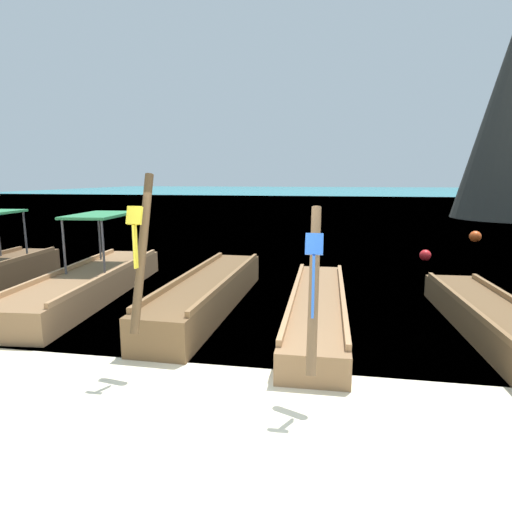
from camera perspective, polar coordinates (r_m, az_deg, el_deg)
The scene contains 8 objects.
ground at distance 5.43m, azimuth -6.43°, elevation -19.68°, with size 120.00×120.00×0.00m, color beige.
sea_water at distance 65.84m, azimuth 8.94°, elevation 7.83°, with size 120.00×120.00×0.00m, color teal.
longtail_boat_green_ribbon at distance 10.58m, azimuth -21.05°, elevation -3.28°, with size 1.77×6.38×2.51m.
longtail_boat_yellow_ribbon at distance 9.09m, azimuth -6.26°, elevation -4.83°, with size 1.16×6.09×2.77m.
longtail_boat_blue_ribbon at distance 8.45m, azimuth 8.10°, elevation -6.69°, with size 1.07×6.34×2.37m.
longtail_boat_red_ribbon at distance 8.45m, azimuth 29.13°, elevation -7.81°, with size 1.28×5.91×2.41m.
mooring_buoy_near at distance 15.24m, azimuth 21.35°, elevation 0.08°, with size 0.37×0.37×0.37m.
mooring_buoy_far at distance 20.46m, azimuth 26.85°, elevation 2.28°, with size 0.48×0.48×0.48m.
Camera 1 is at (1.38, -4.50, 2.71)m, focal length 30.46 mm.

